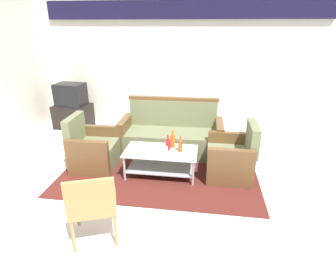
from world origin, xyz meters
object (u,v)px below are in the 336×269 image
at_px(armchair_right, 231,159).
at_px(armchair_left, 93,150).
at_px(cup, 165,150).
at_px(bottle_red, 168,144).
at_px(bottle_brown, 180,146).
at_px(coffee_table, 161,159).
at_px(wicker_chair, 92,203).
at_px(tv_stand, 74,116).
at_px(couch, 171,136).
at_px(bottle_orange, 173,141).
at_px(television, 71,94).

bearing_deg(armchair_right, armchair_left, 90.34).
bearing_deg(cup, bottle_red, 76.70).
height_order(armchair_right, bottle_red, armchair_right).
xyz_separation_m(armchair_left, armchair_right, (2.22, 0.01, 0.00)).
relative_size(armchair_left, bottle_brown, 3.33).
bearing_deg(coffee_table, wicker_chair, -106.91).
height_order(coffee_table, bottle_red, bottle_red).
relative_size(tv_stand, wicker_chair, 0.95).
relative_size(bottle_brown, cup, 2.55).
distance_m(couch, cup, 0.91).
xyz_separation_m(couch, wicker_chair, (-0.51, -2.34, 0.18)).
height_order(coffee_table, cup, cup).
relative_size(armchair_right, bottle_orange, 2.96).
bearing_deg(armchair_right, bottle_brown, 98.39).
bearing_deg(bottle_orange, wicker_chair, -110.41).
height_order(armchair_left, television, television).
bearing_deg(armchair_left, television, -147.56).
relative_size(bottle_orange, tv_stand, 0.36).
bearing_deg(armchair_left, wicker_chair, 20.74).
bearing_deg(couch, coffee_table, 85.35).
xyz_separation_m(armchair_left, bottle_orange, (1.30, 0.03, 0.23)).
relative_size(couch, bottle_red, 7.59).
distance_m(coffee_table, television, 3.01).
bearing_deg(bottle_red, armchair_left, 176.65).
distance_m(coffee_table, wicker_chair, 1.59).
distance_m(armchair_left, coffee_table, 1.15).
bearing_deg(bottle_red, coffee_table, -154.25).
bearing_deg(tv_stand, bottle_orange, -34.18).
bearing_deg(wicker_chair, coffee_table, 52.66).
bearing_deg(bottle_brown, bottle_orange, 133.96).
height_order(couch, cup, couch).
height_order(coffee_table, tv_stand, tv_stand).
distance_m(couch, coffee_table, 0.83).
relative_size(couch, armchair_left, 2.13).
xyz_separation_m(cup, tv_stand, (-2.40, 1.91, -0.20)).
distance_m(coffee_table, tv_stand, 2.97).
height_order(armchair_right, wicker_chair, armchair_right).
bearing_deg(armchair_left, couch, 118.67).
xyz_separation_m(couch, cup, (0.02, -0.90, 0.14)).
height_order(bottle_red, bottle_brown, bottle_brown).
bearing_deg(armchair_right, tv_stand, 63.40).
height_order(armchair_left, tv_stand, armchair_left).
xyz_separation_m(bottle_red, cup, (-0.03, -0.11, -0.04)).
relative_size(bottle_brown, television, 0.40).
xyz_separation_m(armchair_right, bottle_red, (-0.97, -0.08, 0.21)).
relative_size(tv_stand, television, 1.26).
relative_size(coffee_table, television, 1.73).
distance_m(couch, television, 2.62).
relative_size(armchair_left, armchair_right, 1.00).
relative_size(bottle_red, bottle_brown, 0.94).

